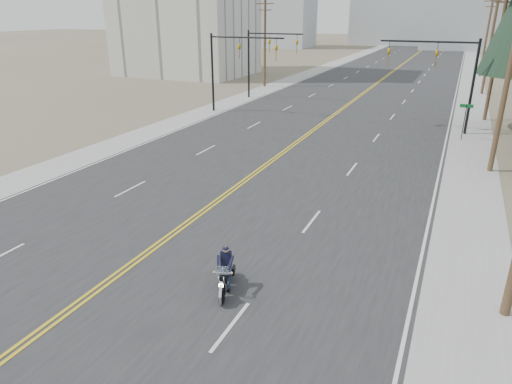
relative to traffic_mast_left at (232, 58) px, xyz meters
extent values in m
cube|color=#303033|center=(8.98, 38.00, -4.93)|extent=(20.00, 200.00, 0.01)
cube|color=#A5A5A0|center=(-2.52, 38.00, -4.93)|extent=(3.00, 200.00, 0.01)
cube|color=#A5A5A0|center=(20.48, 38.00, -4.93)|extent=(3.00, 200.00, 0.01)
cylinder|color=black|center=(-2.02, 0.00, -1.44)|extent=(0.20, 0.20, 7.00)
cylinder|color=black|center=(1.48, 0.00, 1.76)|extent=(7.00, 0.14, 0.14)
imported|color=#BF8C0C|center=(0.78, 0.00, 1.11)|extent=(0.21, 0.26, 1.30)
imported|color=#BF8C0C|center=(4.28, 0.00, 1.11)|extent=(0.21, 0.26, 1.30)
cylinder|color=black|center=(19.98, 0.00, -1.44)|extent=(0.20, 0.20, 7.00)
cylinder|color=black|center=(16.48, 0.00, 1.76)|extent=(7.00, 0.14, 0.14)
imported|color=#BF8C0C|center=(17.18, 0.00, 1.11)|extent=(0.21, 0.26, 1.30)
imported|color=#BF8C0C|center=(13.68, 0.00, 1.11)|extent=(0.21, 0.26, 1.30)
cylinder|color=black|center=(-2.02, 8.00, -1.44)|extent=(0.20, 0.20, 7.00)
cylinder|color=black|center=(0.98, 8.00, 1.76)|extent=(6.00, 0.14, 0.14)
imported|color=#BF8C0C|center=(0.38, 8.00, 1.11)|extent=(0.21, 0.26, 1.30)
imported|color=#BF8C0C|center=(3.38, 8.00, 1.11)|extent=(0.21, 0.26, 1.30)
cylinder|color=black|center=(19.78, -2.00, -3.64)|extent=(0.06, 0.06, 2.60)
cube|color=#0C5926|center=(19.78, -2.00, -2.44)|extent=(0.90, 0.03, 0.25)
cylinder|color=brown|center=(21.48, -9.00, 0.81)|extent=(0.30, 0.30, 11.50)
cylinder|color=brown|center=(21.48, 6.00, 0.56)|extent=(0.30, 0.30, 11.00)
cube|color=brown|center=(21.48, 6.00, 4.56)|extent=(1.60, 0.12, 0.12)
cylinder|color=brown|center=(21.48, 21.00, 0.81)|extent=(0.30, 0.30, 11.50)
cube|color=brown|center=(21.48, 21.00, 5.06)|extent=(1.60, 0.12, 0.12)
cylinder|color=brown|center=(21.48, 38.00, 0.56)|extent=(0.30, 0.30, 11.00)
cube|color=brown|center=(21.48, 38.00, 5.26)|extent=(2.20, 0.12, 0.12)
cube|color=brown|center=(21.48, 38.00, 4.56)|extent=(1.60, 0.12, 0.12)
cylinder|color=brown|center=(-3.52, 16.00, 0.31)|extent=(0.30, 0.30, 10.50)
cube|color=brown|center=(-3.52, 16.00, 4.76)|extent=(2.20, 0.12, 0.12)
cube|color=brown|center=(-3.52, 16.00, 4.06)|extent=(1.60, 0.12, 0.12)
cube|color=#B7BCC6|center=(-26.02, 83.00, 6.06)|extent=(14.00, 12.00, 22.00)
cube|color=#ADB2B7|center=(16.98, 93.00, 2.06)|extent=(18.00, 14.00, 14.00)
cube|color=#ADB2B7|center=(-41.02, 98.00, 3.06)|extent=(12.00, 12.00, 16.00)
camera|label=1|loc=(19.19, -37.89, 3.80)|focal=32.00mm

